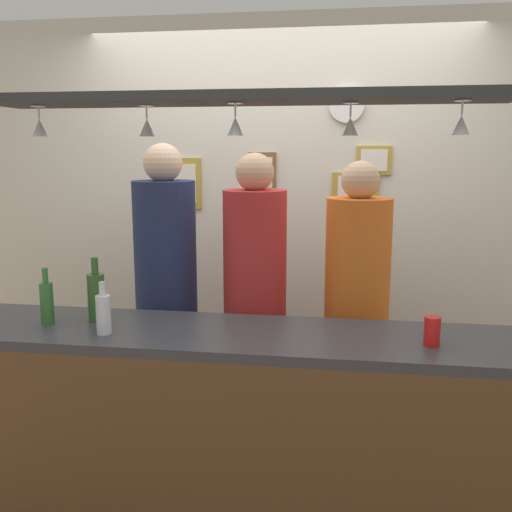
# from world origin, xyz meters

# --- Properties ---
(ground_plane) EXTENTS (8.00, 8.00, 0.00)m
(ground_plane) POSITION_xyz_m (0.00, 0.00, 0.00)
(ground_plane) COLOR brown
(back_wall) EXTENTS (4.40, 0.06, 2.60)m
(back_wall) POSITION_xyz_m (0.00, 1.10, 1.30)
(back_wall) COLOR silver
(back_wall) RESTS_ON ground_plane
(bar_counter) EXTENTS (2.70, 0.55, 0.96)m
(bar_counter) POSITION_xyz_m (0.00, -0.50, 0.65)
(bar_counter) COLOR #38383D
(bar_counter) RESTS_ON ground_plane
(overhead_glass_rack) EXTENTS (2.20, 0.36, 0.04)m
(overhead_glass_rack) POSITION_xyz_m (0.00, -0.30, 1.95)
(overhead_glass_rack) COLOR black
(hanging_wineglass_far_left) EXTENTS (0.07, 0.07, 0.13)m
(hanging_wineglass_far_left) POSITION_xyz_m (-0.90, -0.32, 1.84)
(hanging_wineglass_far_left) COLOR silver
(hanging_wineglass_far_left) RESTS_ON overhead_glass_rack
(hanging_wineglass_left) EXTENTS (0.07, 0.07, 0.13)m
(hanging_wineglass_left) POSITION_xyz_m (-0.42, -0.28, 1.84)
(hanging_wineglass_left) COLOR silver
(hanging_wineglass_left) RESTS_ON overhead_glass_rack
(hanging_wineglass_center_left) EXTENTS (0.07, 0.07, 0.13)m
(hanging_wineglass_center_left) POSITION_xyz_m (-0.02, -0.35, 1.84)
(hanging_wineglass_center_left) COLOR silver
(hanging_wineglass_center_left) RESTS_ON overhead_glass_rack
(hanging_wineglass_center) EXTENTS (0.07, 0.07, 0.13)m
(hanging_wineglass_center) POSITION_xyz_m (0.45, -0.28, 1.84)
(hanging_wineglass_center) COLOR silver
(hanging_wineglass_center) RESTS_ON overhead_glass_rack
(hanging_wineglass_center_right) EXTENTS (0.07, 0.07, 0.13)m
(hanging_wineglass_center_right) POSITION_xyz_m (0.88, -0.34, 1.84)
(hanging_wineglass_center_right) COLOR silver
(hanging_wineglass_center_right) RESTS_ON overhead_glass_rack
(person_left_navy_shirt) EXTENTS (0.34, 0.34, 1.78)m
(person_left_navy_shirt) POSITION_xyz_m (-0.53, 0.26, 1.08)
(person_left_navy_shirt) COLOR #2D334C
(person_left_navy_shirt) RESTS_ON ground_plane
(person_middle_red_shirt) EXTENTS (0.34, 0.34, 1.73)m
(person_middle_red_shirt) POSITION_xyz_m (-0.03, 0.26, 1.04)
(person_middle_red_shirt) COLOR #2D334C
(person_middle_red_shirt) RESTS_ON ground_plane
(person_right_orange_shirt) EXTENTS (0.34, 0.34, 1.69)m
(person_right_orange_shirt) POSITION_xyz_m (0.51, 0.26, 1.02)
(person_right_orange_shirt) COLOR #2D334C
(person_right_orange_shirt) RESTS_ON ground_plane
(bottle_champagne_green) EXTENTS (0.08, 0.08, 0.30)m
(bottle_champagne_green) POSITION_xyz_m (-0.69, -0.28, 1.08)
(bottle_champagne_green) COLOR #2D5623
(bottle_champagne_green) RESTS_ON bar_counter
(bottle_soda_clear) EXTENTS (0.06, 0.06, 0.23)m
(bottle_soda_clear) POSITION_xyz_m (-0.58, -0.46, 1.05)
(bottle_soda_clear) COLOR silver
(bottle_soda_clear) RESTS_ON bar_counter
(bottle_beer_green_import) EXTENTS (0.06, 0.06, 0.26)m
(bottle_beer_green_import) POSITION_xyz_m (-0.90, -0.36, 1.06)
(bottle_beer_green_import) COLOR #336B2D
(bottle_beer_green_import) RESTS_ON bar_counter
(drink_can) EXTENTS (0.07, 0.07, 0.12)m
(drink_can) POSITION_xyz_m (0.80, -0.41, 1.02)
(drink_can) COLOR red
(drink_can) RESTS_ON bar_counter
(picture_frame_lower_pair) EXTENTS (0.30, 0.02, 0.18)m
(picture_frame_lower_pair) POSITION_xyz_m (0.50, 1.06, 1.51)
(picture_frame_lower_pair) COLOR #B29338
(picture_frame_lower_pair) RESTS_ON back_wall
(picture_frame_caricature) EXTENTS (0.26, 0.02, 0.34)m
(picture_frame_caricature) POSITION_xyz_m (-0.65, 1.06, 1.52)
(picture_frame_caricature) COLOR #B29338
(picture_frame_caricature) RESTS_ON back_wall
(picture_frame_upper_small) EXTENTS (0.22, 0.02, 0.18)m
(picture_frame_upper_small) POSITION_xyz_m (0.61, 1.06, 1.68)
(picture_frame_upper_small) COLOR #B29338
(picture_frame_upper_small) RESTS_ON back_wall
(picture_frame_crest) EXTENTS (0.18, 0.02, 0.26)m
(picture_frame_crest) POSITION_xyz_m (-0.11, 1.06, 1.60)
(picture_frame_crest) COLOR brown
(picture_frame_crest) RESTS_ON back_wall
(wall_clock) EXTENTS (0.22, 0.03, 0.22)m
(wall_clock) POSITION_xyz_m (0.43, 1.05, 2.02)
(wall_clock) COLOR white
(wall_clock) RESTS_ON back_wall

